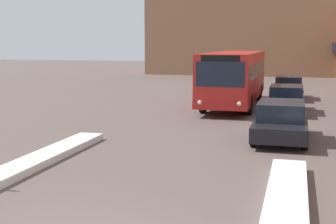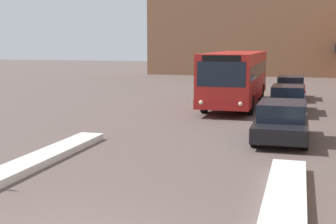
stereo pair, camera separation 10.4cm
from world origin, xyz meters
name	(u,v)px [view 1 (the left image)]	position (x,y,z in m)	size (l,w,h in m)	color
building_backdrop_far	(266,6)	(0.00, 47.50, 7.65)	(26.00, 8.00, 15.30)	#996B4C
snow_bank_left	(34,162)	(-3.60, 4.79, 0.11)	(0.90, 8.08, 0.22)	silver
snow_bank_right	(286,202)	(3.60, 3.13, 0.13)	(0.90, 6.60, 0.27)	silver
city_bus	(235,77)	(0.29, 19.55, 1.65)	(2.61, 10.44, 3.03)	red
parked_car_front	(281,121)	(3.20, 10.47, 0.71)	(1.91, 4.35, 1.42)	black
parked_car_middle	(286,99)	(3.20, 17.76, 0.70)	(1.86, 4.44, 1.37)	navy
parked_car_back	(289,87)	(3.20, 23.86, 0.72)	(1.84, 4.44, 1.44)	maroon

